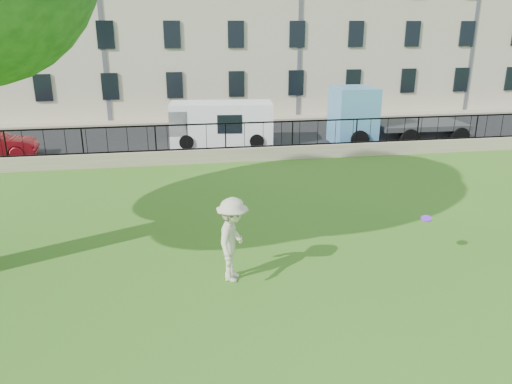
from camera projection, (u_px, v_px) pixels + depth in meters
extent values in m
plane|color=#3D731B|center=(290.00, 302.00, 10.88)|extent=(120.00, 120.00, 0.00)
cube|color=gray|center=(226.00, 155.00, 21.99)|extent=(50.00, 0.40, 0.60)
cube|color=black|center=(226.00, 148.00, 21.89)|extent=(50.00, 0.05, 0.06)
cube|color=black|center=(225.00, 123.00, 21.55)|extent=(50.00, 0.05, 0.06)
cube|color=black|center=(216.00, 139.00, 26.48)|extent=(60.00, 9.00, 0.01)
cube|color=gray|center=(208.00, 120.00, 31.32)|extent=(60.00, 1.40, 0.12)
cube|color=beige|center=(198.00, 14.00, 34.59)|extent=(56.00, 10.00, 13.00)
imported|color=beige|center=(233.00, 240.00, 11.56)|extent=(1.17, 1.49, 2.03)
cylinder|color=#7929E9|center=(426.00, 219.00, 12.56)|extent=(0.28, 0.29, 0.12)
cube|color=white|center=(222.00, 124.00, 24.96)|extent=(5.22, 2.52, 2.11)
cube|color=#599AD1|center=(398.00, 115.00, 25.37)|extent=(6.82, 2.58, 2.83)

